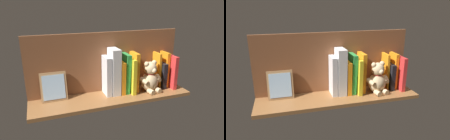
% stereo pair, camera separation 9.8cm
% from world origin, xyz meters
% --- Properties ---
extents(ground_plane, '(0.98, 0.24, 0.02)m').
position_xyz_m(ground_plane, '(0.00, 0.00, -0.01)').
color(ground_plane, brown).
extents(shelf_back_panel, '(0.98, 0.02, 0.38)m').
position_xyz_m(shelf_back_panel, '(0.00, -0.10, 0.19)').
color(shelf_back_panel, brown).
rests_on(shelf_back_panel, ground_plane).
extents(book_0, '(0.02, 0.15, 0.22)m').
position_xyz_m(book_0, '(-0.42, -0.02, 0.11)').
color(book_0, red).
rests_on(book_0, ground_plane).
extents(book_1, '(0.02, 0.10, 0.23)m').
position_xyz_m(book_1, '(-0.39, -0.04, 0.12)').
color(book_1, orange).
rests_on(book_1, ground_plane).
extents(book_2, '(0.03, 0.12, 0.17)m').
position_xyz_m(book_2, '(-0.36, -0.03, 0.08)').
color(book_2, black).
rests_on(book_2, ground_plane).
extents(book_3, '(0.02, 0.09, 0.23)m').
position_xyz_m(book_3, '(-0.33, -0.04, 0.12)').
color(book_3, orange).
rests_on(book_3, ground_plane).
extents(teddy_bear, '(0.16, 0.14, 0.20)m').
position_xyz_m(teddy_bear, '(-0.25, 0.01, 0.09)').
color(teddy_bear, '#D1B284').
rests_on(teddy_bear, ground_plane).
extents(book_4, '(0.03, 0.11, 0.25)m').
position_xyz_m(book_4, '(-0.16, -0.03, 0.13)').
color(book_4, orange).
rests_on(book_4, ground_plane).
extents(book_5, '(0.02, 0.13, 0.22)m').
position_xyz_m(book_5, '(-0.13, -0.02, 0.11)').
color(book_5, yellow).
rests_on(book_5, ground_plane).
extents(book_6, '(0.04, 0.11, 0.25)m').
position_xyz_m(book_6, '(-0.10, -0.03, 0.12)').
color(book_6, green).
rests_on(book_6, ground_plane).
extents(book_7, '(0.03, 0.11, 0.21)m').
position_xyz_m(book_7, '(-0.07, -0.03, 0.10)').
color(book_7, orange).
rests_on(book_7, ground_plane).
extents(dictionary_thick_white, '(0.05, 0.11, 0.29)m').
position_xyz_m(dictionary_thick_white, '(-0.03, -0.03, 0.14)').
color(dictionary_thick_white, white).
rests_on(dictionary_thick_white, ground_plane).
extents(book_8, '(0.03, 0.11, 0.24)m').
position_xyz_m(book_8, '(0.02, -0.03, 0.12)').
color(book_8, silver).
rests_on(book_8, ground_plane).
extents(picture_frame_leaning, '(0.15, 0.05, 0.17)m').
position_xyz_m(picture_frame_leaning, '(0.34, -0.06, 0.08)').
color(picture_frame_leaning, '#A87A4C').
rests_on(picture_frame_leaning, ground_plane).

